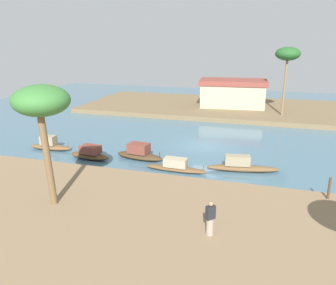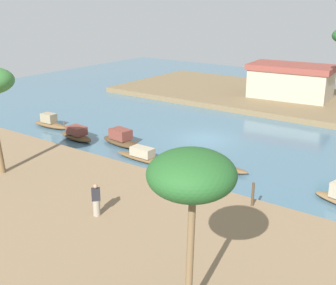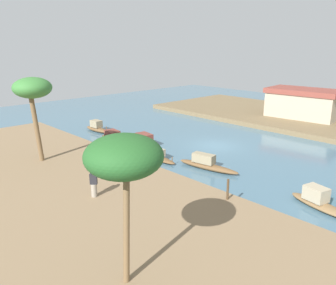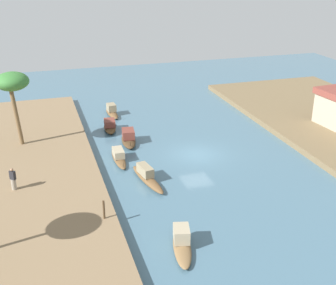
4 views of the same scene
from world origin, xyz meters
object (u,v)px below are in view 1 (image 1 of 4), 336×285
Objects in this scene: sampan_with_tall_canopy at (139,153)px; person_on_near_bank at (210,220)px; sampan_foreground at (241,166)px; mooring_post at (329,188)px; sampan_near_left_bank at (176,166)px; riverside_building at (233,93)px; palm_tree_left_near at (41,104)px; sampan_with_red_awning at (50,145)px; palm_tree_right_tall at (288,55)px; sampan_open_hull at (90,154)px.

sampan_with_tall_canopy is 2.47× the size of person_on_near_bank.
sampan_with_tall_canopy is at bearing 167.67° from sampan_foreground.
sampan_near_left_bank is at bearing 163.63° from mooring_post.
riverside_building is at bearing 88.16° from sampan_foreground.
riverside_building is at bearing 78.71° from palm_tree_left_near.
riverside_building is at bearing 55.35° from sampan_with_red_awning.
person_on_near_bank is 0.26× the size of palm_tree_left_near.
sampan_foreground is 9.63m from person_on_near_bank.
palm_tree_right_tall is (12.33, 27.00, 1.31)m from palm_tree_left_near.
palm_tree_left_near is at bearing -114.55° from palm_tree_right_tall.
person_on_near_bank reaches higher than sampan_with_tall_canopy.
sampan_near_left_bank is at bearing -98.73° from riverside_building.
sampan_open_hull is 23.97m from riverside_building.
palm_tree_left_near reaches higher than sampan_with_red_awning.
sampan_with_red_awning is at bearing 101.80° from person_on_near_bank.
sampan_with_red_awning is at bearing 173.14° from sampan_near_left_bank.
sampan_with_red_awning reaches higher than sampan_foreground.
sampan_with_tall_canopy is at bearing 21.38° from sampan_open_hull.
palm_tree_right_tall reaches higher than sampan_near_left_bank.
sampan_with_red_awning reaches higher than sampan_near_left_bank.
sampan_near_left_bank is 11.66m from sampan_with_red_awning.
palm_tree_right_tall reaches higher than sampan_with_red_awning.
person_on_near_bank is (7.30, -9.89, 0.79)m from sampan_with_tall_canopy.
mooring_post is (9.59, -2.82, 0.82)m from sampan_near_left_bank.
person_on_near_bank is 9.87m from palm_tree_left_near.
person_on_near_bank is (11.07, -8.84, 0.84)m from sampan_open_hull.
mooring_post is 0.16× the size of palm_tree_right_tall.
person_on_near_bank is at bearing -63.92° from sampan_near_left_bank.
sampan_foreground is 21.87m from riverside_building.
sampan_with_tall_canopy is 13.76m from mooring_post.
riverside_building is at bearing 149.09° from palm_tree_right_tall.
sampan_near_left_bank is at bearing -17.97° from sampan_with_tall_canopy.
riverside_building reaches higher than person_on_near_bank.
palm_tree_left_near reaches higher than mooring_post.
palm_tree_right_tall reaches higher than sampan_open_hull.
mooring_post reaches higher than sampan_open_hull.
person_on_near_bank is 0.18× the size of riverside_building.
sampan_with_tall_canopy is at bearing 80.79° from person_on_near_bank.
sampan_foreground is at bearing 44.74° from palm_tree_left_near.
sampan_foreground reaches higher than sampan_open_hull.
sampan_near_left_bank is 2.78× the size of person_on_near_bank.
sampan_with_red_awning is at bearing 168.98° from sampan_foreground.
palm_tree_left_near reaches higher than riverside_building.
palm_tree_right_tall is at bearing 95.18° from mooring_post.
palm_tree_left_near reaches higher than sampan_foreground.
palm_tree_right_tall is at bearing 65.17° from sampan_with_tall_canopy.
sampan_open_hull is (-3.77, -1.05, -0.04)m from sampan_with_tall_canopy.
sampan_open_hull is 2.80× the size of mooring_post.
riverside_building reaches higher than sampan_with_red_awning.
riverside_building is (1.40, 22.86, 1.96)m from sampan_near_left_bank.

